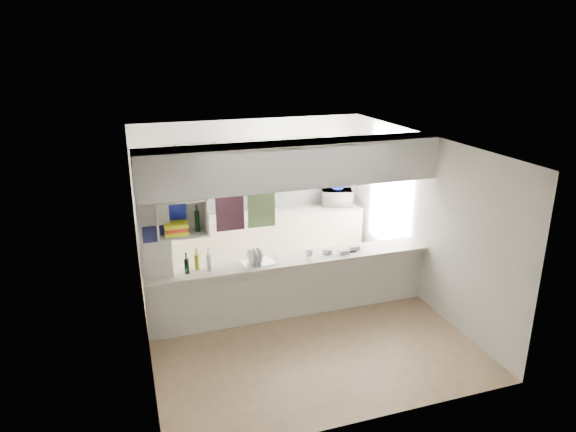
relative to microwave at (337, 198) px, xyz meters
name	(u,v)px	position (x,y,z in m)	size (l,w,h in m)	color
floor	(293,315)	(-1.61, -2.15, -1.08)	(4.80, 4.80, 0.00)	#917154
ceiling	(293,143)	(-1.61, -2.15, 1.52)	(4.80, 4.80, 0.00)	white
wall_back	(251,190)	(-1.61, 0.25, 0.22)	(4.20, 4.20, 0.00)	silver
wall_left	(140,251)	(-3.71, -2.15, 0.22)	(4.80, 4.80, 0.00)	silver
wall_right	(422,219)	(0.49, -2.15, 0.22)	(4.80, 4.80, 0.00)	silver
servery_partition	(281,211)	(-1.78, -2.15, 0.58)	(4.20, 0.50, 2.60)	silver
cubby_shelf	(180,219)	(-3.18, -2.21, 0.64)	(0.65, 0.35, 0.50)	white
kitchen_run	(264,218)	(-1.45, -0.01, -0.25)	(3.60, 0.63, 2.24)	beige
microwave	(337,198)	(0.00, 0.00, 0.00)	(0.56, 0.38, 0.31)	white
bowl	(337,189)	(-0.01, -0.02, 0.18)	(0.23, 0.23, 0.06)	#0C168C
dish_rack	(257,257)	(-2.14, -2.15, -0.06)	(0.49, 0.40, 0.23)	silver
cup	(309,254)	(-1.38, -2.19, -0.10)	(0.11, 0.11, 0.09)	white
wine_bottles	(198,263)	(-2.98, -2.16, -0.04)	(0.37, 0.15, 0.33)	black
plastic_tubs	(340,250)	(-0.88, -2.15, -0.12)	(0.58, 0.23, 0.08)	silver
utensil_jar	(239,212)	(-1.91, 0.00, -0.09)	(0.09, 0.09, 0.12)	black
knife_block	(270,206)	(-1.32, 0.03, -0.05)	(0.11, 0.09, 0.22)	brown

